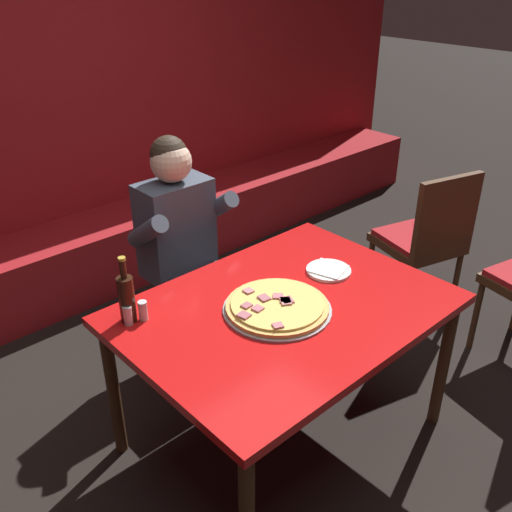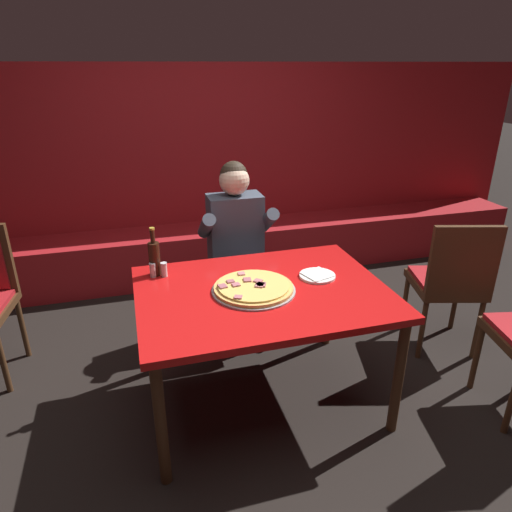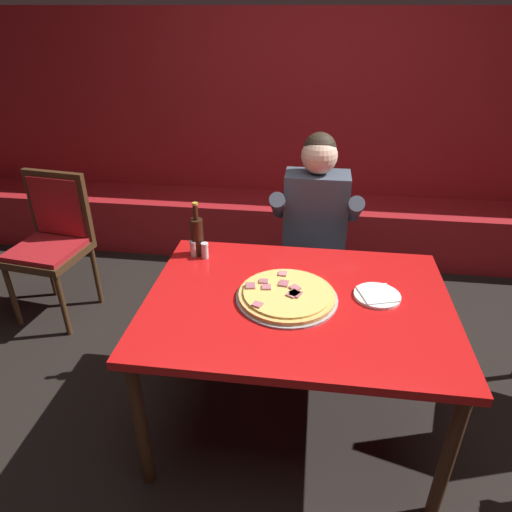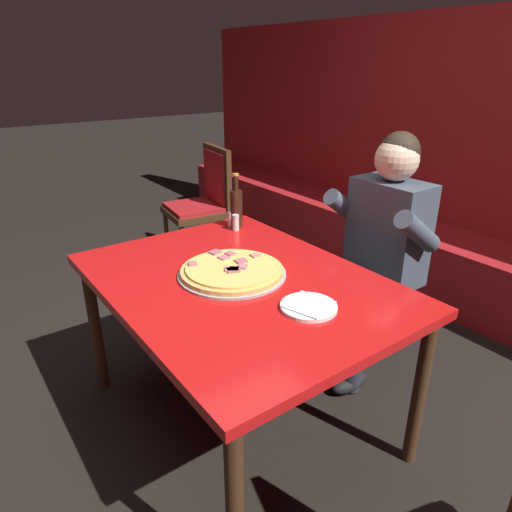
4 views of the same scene
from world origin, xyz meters
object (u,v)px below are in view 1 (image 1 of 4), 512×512
Objects in this scene: pizza at (277,306)px; shaker_oregano at (128,316)px; main_dining_table at (285,320)px; dining_chair_by_booth at (428,234)px; beer_bottle at (127,297)px; diner_seated_blue_shirt at (186,246)px; plate_white_paper at (329,270)px; shaker_black_pepper at (143,312)px.

pizza is 5.33× the size of shaker_oregano.
main_dining_table is at bearing -30.63° from shaker_oregano.
dining_chair_by_booth reaches higher than pizza.
beer_bottle reaches higher than dining_chair_by_booth.
main_dining_table is at bearing -33.22° from beer_bottle.
diner_seated_blue_shirt reaches higher than dining_chair_by_booth.
pizza is 1.45m from dining_chair_by_booth.
shaker_oregano is (-0.51, 0.33, 0.02)m from pizza.
shaker_black_pepper reaches higher than plate_white_paper.
dining_chair_by_booth is at bearing -5.96° from beer_bottle.
main_dining_table is 1.41× the size of dining_chair_by_booth.
diner_seated_blue_shirt is 1.47m from dining_chair_by_booth.
shaker_black_pepper is (0.05, -0.04, -0.07)m from beer_bottle.
beer_bottle is at bearing 162.12° from plate_white_paper.
diner_seated_blue_shirt reaches higher than beer_bottle.
shaker_oregano is 0.78m from diner_seated_blue_shirt.
diner_seated_blue_shirt reaches higher than pizza.
plate_white_paper is at bearing -16.19° from shaker_oregano.
plate_white_paper is 0.78m from diner_seated_blue_shirt.
pizza is 0.80m from diner_seated_blue_shirt.
dining_chair_by_booth is at bearing -4.99° from shaker_black_pepper.
dining_chair_by_booth is (1.38, 0.16, -0.11)m from main_dining_table.
diner_seated_blue_shirt is at bearing 85.77° from main_dining_table.
pizza is 0.55m from shaker_black_pepper.
plate_white_paper is 0.95m from beer_bottle.
shaker_oregano is 0.06m from shaker_black_pepper.
shaker_oregano is at bearing -143.60° from diner_seated_blue_shirt.
dining_chair_by_booth is at bearing -25.70° from diner_seated_blue_shirt.
beer_bottle reaches higher than shaker_black_pepper.
beer_bottle reaches higher than plate_white_paper.
plate_white_paper reaches higher than main_dining_table.
pizza is (-0.05, 0.00, 0.09)m from main_dining_table.
main_dining_table is at bearing -173.50° from dining_chair_by_booth.
shaker_black_pepper is at bearing -38.62° from beer_bottle.
shaker_black_pepper is at bearing -11.33° from shaker_oregano.
diner_seated_blue_shirt reaches higher than shaker_black_pepper.
shaker_black_pepper is at bearing 175.01° from dining_chair_by_booth.
pizza is 5.33× the size of shaker_black_pepper.
dining_chair_by_booth is at bearing 6.15° from pizza.
main_dining_table is 15.86× the size of shaker_oregano.
diner_seated_blue_shirt reaches higher than main_dining_table.
shaker_oregano is at bearing 174.80° from dining_chair_by_booth.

